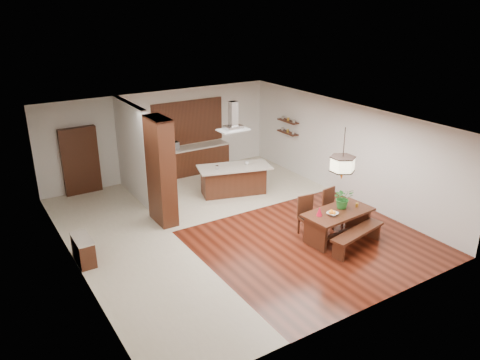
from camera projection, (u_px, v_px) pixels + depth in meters
room_shell at (230, 152)px, 11.79m from camera, size 9.00×9.04×2.92m
tile_hallway at (132, 253)px, 11.17m from camera, size 2.50×9.00×0.01m
tile_kitchen at (224, 187)px, 15.13m from camera, size 5.50×4.00×0.01m
soffit_band at (230, 120)px, 11.49m from camera, size 8.00×9.00×0.02m
partition_pier at (161, 171)px, 12.26m from camera, size 0.45×1.00×2.90m
partition_stub at (133, 151)px, 13.92m from camera, size 0.18×2.40×2.90m
hallway_console at (83, 250)px, 10.69m from camera, size 0.37×0.88×0.63m
hallway_doorway at (80, 161)px, 14.28m from camera, size 1.10×0.20×2.10m
rear_counter at (192, 160)px, 16.17m from camera, size 2.60×0.62×0.95m
kitchen_window at (188, 122)px, 15.91m from camera, size 2.60×0.08×1.50m
shelf_lower at (288, 133)px, 16.00m from camera, size 0.26×0.90×0.04m
shelf_upper at (288, 121)px, 15.86m from camera, size 0.26×0.90×0.04m
dining_table at (338, 218)px, 11.68m from camera, size 1.87×1.04×0.75m
dining_bench at (357, 240)px, 11.31m from camera, size 1.75×0.69×0.48m
dining_chair_left at (309, 217)px, 11.85m from camera, size 0.51×0.51×1.03m
dining_chair_right at (334, 208)px, 12.36m from camera, size 0.50×0.50×1.02m
pendant_lantern at (343, 154)px, 11.07m from camera, size 0.64×0.64×1.31m
foliage_plant at (343, 198)px, 11.70m from camera, size 0.62×0.58×0.54m
fruit_bowl at (332, 214)px, 11.39m from camera, size 0.33×0.33×0.07m
napkin_cone at (319, 211)px, 11.34m from camera, size 0.19×0.19×0.23m
gold_ornament at (357, 205)px, 11.84m from camera, size 0.08×0.08×0.10m
kitchen_island at (234, 180)px, 14.43m from camera, size 2.38×1.54×0.91m
range_hood at (233, 116)px, 13.71m from camera, size 0.90×0.55×0.87m
island_cup at (247, 163)px, 14.36m from camera, size 0.15×0.15×0.09m
microwave at (171, 146)px, 15.58m from camera, size 0.54×0.41×0.27m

